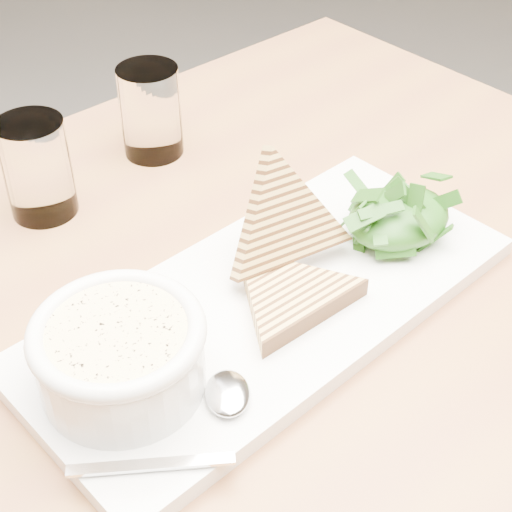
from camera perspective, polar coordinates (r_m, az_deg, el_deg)
table_top at (r=0.69m, az=-5.68°, el=-6.80°), size 1.21×0.86×0.04m
table_leg_br at (r=1.37m, az=6.45°, el=0.10°), size 0.06×0.06×0.71m
platter at (r=0.69m, az=1.00°, el=-3.52°), size 0.47×0.25×0.02m
soup_bowl at (r=0.60m, az=-9.77°, el=-7.59°), size 0.13×0.13×0.05m
soup at (r=0.58m, az=-10.09°, el=-5.59°), size 0.11×0.11×0.01m
bowl_rim at (r=0.58m, az=-10.11°, el=-5.45°), size 0.13×0.13×0.01m
sandwich_flat at (r=0.67m, az=2.47°, el=-2.94°), size 0.15×0.15×0.02m
sandwich_lean at (r=0.69m, az=2.08°, el=2.48°), size 0.15×0.14×0.16m
salad_base at (r=0.75m, az=10.33°, el=2.78°), size 0.10×0.08×0.04m
arugula_pile at (r=0.74m, az=10.39°, el=3.21°), size 0.11×0.10×0.05m
spoon_bowl at (r=0.60m, az=-2.07°, el=-9.94°), size 0.05×0.06×0.01m
spoon_handle at (r=0.57m, az=-7.63°, el=-14.81°), size 0.10×0.07×0.00m
glass_near at (r=0.81m, az=-15.63°, el=6.17°), size 0.07×0.07×0.10m
glass_far at (r=0.88m, az=-7.67°, el=10.38°), size 0.07×0.07×0.10m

